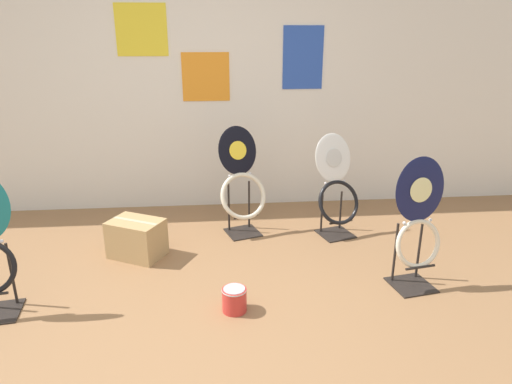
{
  "coord_description": "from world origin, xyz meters",
  "views": [
    {
      "loc": [
        0.18,
        -2.23,
        1.71
      ],
      "look_at": [
        0.48,
        1.08,
        0.55
      ],
      "focal_mm": 32.0,
      "sensor_mm": 36.0,
      "label": 1
    }
  ],
  "objects": [
    {
      "name": "paint_can",
      "position": [
        0.27,
        0.32,
        0.09
      ],
      "size": [
        0.16,
        0.16,
        0.16
      ],
      "color": "red",
      "rests_on": "ground_plane"
    },
    {
      "name": "wall_back",
      "position": [
        0.0,
        2.32,
        1.3
      ],
      "size": [
        8.0,
        0.07,
        2.6
      ],
      "color": "silver",
      "rests_on": "ground_plane"
    },
    {
      "name": "toilet_seat_display_navy_moon",
      "position": [
        1.54,
        0.52,
        0.45
      ],
      "size": [
        0.38,
        0.32,
        0.94
      ],
      "color": "black",
      "rests_on": "ground_plane"
    },
    {
      "name": "toilet_seat_display_jazz_black",
      "position": [
        0.4,
        1.55,
        0.43
      ],
      "size": [
        0.46,
        0.4,
        0.95
      ],
      "color": "black",
      "rests_on": "ground_plane"
    },
    {
      "name": "ground_plane",
      "position": [
        0.0,
        0.0,
        0.0
      ],
      "size": [
        14.0,
        14.0,
        0.0
      ],
      "primitive_type": "plane",
      "color": "#8E6642"
    },
    {
      "name": "toilet_seat_display_white_plain",
      "position": [
        1.22,
        1.46,
        0.43
      ],
      "size": [
        0.44,
        0.4,
        0.89
      ],
      "color": "black",
      "rests_on": "ground_plane"
    },
    {
      "name": "storage_box",
      "position": [
        -0.47,
        1.17,
        0.15
      ],
      "size": [
        0.5,
        0.44,
        0.31
      ],
      "color": "tan",
      "rests_on": "ground_plane"
    }
  ]
}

